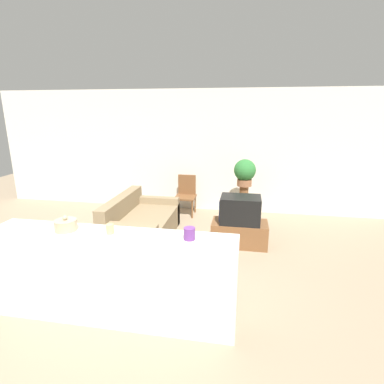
{
  "coord_description": "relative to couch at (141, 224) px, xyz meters",
  "views": [
    {
      "loc": [
        1.35,
        -3.23,
        2.25
      ],
      "look_at": [
        0.46,
        1.79,
        0.85
      ],
      "focal_mm": 28.0,
      "sensor_mm": 36.0,
      "label": 1
    }
  ],
  "objects": [
    {
      "name": "decorative_bowl",
      "position": [
        -0.05,
        -2.1,
        0.8
      ],
      "size": [
        0.23,
        0.23,
        0.17
      ],
      "color": "tan",
      "rests_on": "foreground_counter"
    },
    {
      "name": "tv_stand",
      "position": [
        1.76,
        0.04,
        -0.07
      ],
      "size": [
        0.94,
        0.5,
        0.41
      ],
      "color": "brown",
      "rests_on": "ground_plane"
    },
    {
      "name": "couch",
      "position": [
        0.0,
        0.0,
        0.0
      ],
      "size": [
        0.99,
        1.66,
        0.76
      ],
      "color": "#847051",
      "rests_on": "ground_plane"
    },
    {
      "name": "potted_plant",
      "position": [
        1.81,
        1.22,
        0.78
      ],
      "size": [
        0.44,
        0.44,
        0.55
      ],
      "color": "#8E5B3D",
      "rests_on": "plant_stand"
    },
    {
      "name": "coffee_tin",
      "position": [
        1.29,
        -2.1,
        0.8
      ],
      "size": [
        0.11,
        0.11,
        0.12
      ],
      "color": "#66337F",
      "rests_on": "foreground_counter"
    },
    {
      "name": "plant_stand",
      "position": [
        1.81,
        1.22,
        0.11
      ],
      "size": [
        0.18,
        0.18,
        0.76
      ],
      "color": "brown",
      "rests_on": "ground_plane"
    },
    {
      "name": "ground_plane",
      "position": [
        0.44,
        -1.57,
        -0.27
      ],
      "size": [
        14.0,
        14.0,
        0.0
      ],
      "primitive_type": "plane",
      "color": "gray"
    },
    {
      "name": "foreground_counter",
      "position": [
        0.44,
        -2.1,
        0.23
      ],
      "size": [
        2.67,
        0.44,
        1.01
      ],
      "color": "silver",
      "rests_on": "ground_plane"
    },
    {
      "name": "wooden_chair",
      "position": [
        0.55,
        1.45,
        0.2
      ],
      "size": [
        0.44,
        0.44,
        0.86
      ],
      "color": "brown",
      "rests_on": "ground_plane"
    },
    {
      "name": "candle_jar",
      "position": [
        0.45,
        -2.1,
        0.79
      ],
      "size": [
        0.08,
        0.08,
        0.1
      ],
      "color": "tan",
      "rests_on": "foreground_counter"
    },
    {
      "name": "wall_back",
      "position": [
        0.44,
        1.86,
        1.08
      ],
      "size": [
        9.0,
        0.06,
        2.7
      ],
      "color": "beige",
      "rests_on": "ground_plane"
    },
    {
      "name": "television",
      "position": [
        1.75,
        0.04,
        0.36
      ],
      "size": [
        0.67,
        0.47,
        0.45
      ],
      "color": "black",
      "rests_on": "tv_stand"
    }
  ]
}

